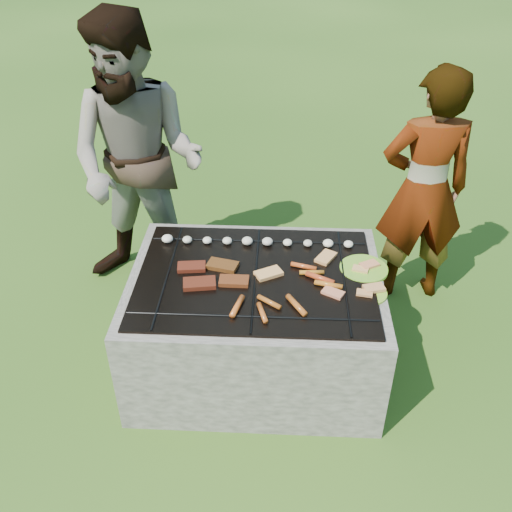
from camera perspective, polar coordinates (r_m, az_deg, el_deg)
The scene contains 10 objects.
lawn at distance 3.32m, azimuth -0.04°, elevation -10.49°, with size 60.00×60.00×0.00m, color #1F4210.
fire_pit at distance 3.12m, azimuth -0.05°, elevation -6.84°, with size 1.30×1.00×0.62m.
mushrooms at distance 3.14m, azimuth -0.32°, elevation 1.48°, with size 1.06×0.06×0.04m.
pork_slabs at distance 2.91m, azimuth -4.45°, elevation -1.84°, with size 0.38×0.28×0.02m.
sausages at distance 2.80m, azimuth 3.63°, elevation -3.54°, with size 0.54×0.48×0.03m.
bread_on_grate at distance 2.94m, azimuth 4.61°, elevation -1.51°, with size 0.46×0.43×0.02m.
plate_far at distance 3.02m, azimuth 10.74°, elevation -1.25°, with size 0.33×0.33×0.03m.
plate_near at distance 2.86m, azimuth 11.21°, elevation -3.56°, with size 0.20×0.20×0.03m.
cook at distance 3.55m, azimuth 16.43°, elevation 6.34°, with size 0.55×0.36×1.50m, color gray.
bystander at distance 3.52m, azimuth -11.73°, elevation 9.10°, with size 0.85×0.66×1.75m, color gray.
Camera 1 is at (0.12, -2.33, 2.35)m, focal length 40.00 mm.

